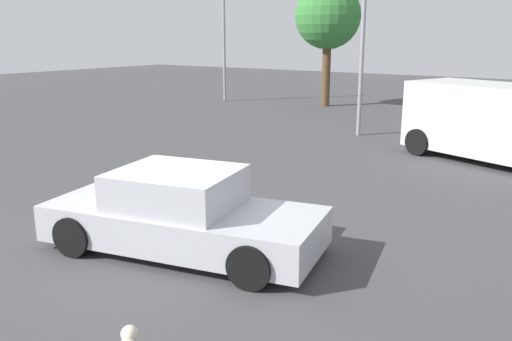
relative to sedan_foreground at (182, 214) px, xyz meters
name	(u,v)px	position (x,y,z in m)	size (l,w,h in m)	color
ground_plane	(166,247)	(-0.32, -0.06, -0.60)	(80.00, 80.00, 0.00)	#424244
sedan_foreground	(182,214)	(0.00, 0.00, 0.00)	(4.65, 2.69, 1.32)	#B7BABF
van_white	(506,122)	(2.96, 9.31, 0.53)	(5.53, 3.70, 2.08)	silver
light_post_near	(364,21)	(-1.94, 10.97, 3.18)	(0.44, 0.44, 5.45)	gray
light_post_far	(224,19)	(-11.78, 16.08, 3.54)	(0.44, 0.44, 6.05)	gray
tree_back_right	(328,17)	(-6.53, 17.28, 3.58)	(3.09, 3.09, 5.77)	brown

